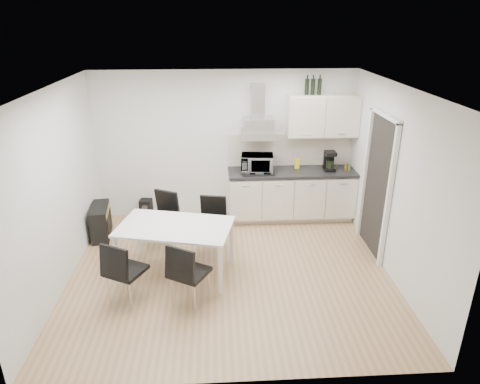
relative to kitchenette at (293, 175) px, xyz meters
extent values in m
plane|color=tan|center=(-1.18, -1.73, -0.83)|extent=(4.50, 4.50, 0.00)
cube|color=silver|center=(-1.18, 0.27, 0.47)|extent=(4.50, 0.10, 2.60)
cube|color=silver|center=(-1.18, -3.73, 0.47)|extent=(4.50, 0.10, 2.60)
cube|color=silver|center=(-3.43, -1.73, 0.47)|extent=(0.10, 4.00, 2.60)
cube|color=silver|center=(1.07, -1.73, 0.47)|extent=(0.10, 4.00, 2.60)
plane|color=white|center=(-1.18, -1.73, 1.77)|extent=(4.50, 4.50, 0.00)
cube|color=white|center=(1.03, -1.18, 0.22)|extent=(0.08, 1.04, 2.10)
cube|color=beige|center=(-0.03, 0.01, -0.78)|extent=(2.16, 0.52, 0.10)
cube|color=#ECE6CE|center=(-0.03, -0.03, -0.35)|extent=(2.20, 0.60, 0.76)
cube|color=black|center=(-0.03, -0.04, 0.07)|extent=(2.22, 0.64, 0.04)
cube|color=beige|center=(-0.03, 0.25, 0.38)|extent=(2.20, 0.02, 0.58)
cube|color=#ECE6CE|center=(0.47, 0.09, 1.02)|extent=(1.20, 0.35, 0.70)
cube|color=silver|center=(-0.63, 0.05, 0.82)|extent=(0.60, 0.46, 0.30)
cube|color=silver|center=(-0.63, 0.16, 1.27)|extent=(0.22, 0.20, 0.55)
imported|color=silver|center=(-0.65, -0.05, 0.27)|extent=(0.57, 0.35, 0.37)
cube|color=yellow|center=(0.07, 0.07, 0.18)|extent=(0.08, 0.04, 0.18)
cylinder|color=brown|center=(0.90, -0.08, 0.14)|extent=(0.04, 0.04, 0.11)
cylinder|color=#4C6626|center=(0.96, -0.08, 0.14)|extent=(0.04, 0.04, 0.11)
cylinder|color=black|center=(0.17, 0.09, 1.53)|extent=(0.07, 0.07, 0.32)
cylinder|color=black|center=(0.27, 0.09, 1.53)|extent=(0.07, 0.07, 0.32)
cylinder|color=black|center=(0.38, 0.09, 1.53)|extent=(0.07, 0.07, 0.32)
cube|color=white|center=(-1.94, -1.70, -0.10)|extent=(1.69, 1.20, 0.03)
cube|color=white|center=(-2.72, -1.92, -0.47)|extent=(0.06, 0.06, 0.72)
cube|color=white|center=(-1.32, -2.24, -0.47)|extent=(0.06, 0.06, 0.72)
cube|color=white|center=(-2.55, -1.16, -0.47)|extent=(0.06, 0.06, 0.72)
cube|color=white|center=(-1.15, -1.49, -0.47)|extent=(0.06, 0.06, 0.72)
cube|color=black|center=(-3.28, -0.54, -0.56)|extent=(0.36, 0.68, 0.54)
cube|color=gold|center=(-3.14, -0.54, -0.36)|extent=(0.09, 0.58, 0.09)
cube|color=black|center=(-2.64, 0.17, -0.66)|extent=(0.23, 0.21, 0.34)
camera|label=1|loc=(-1.35, -6.98, 2.59)|focal=32.00mm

